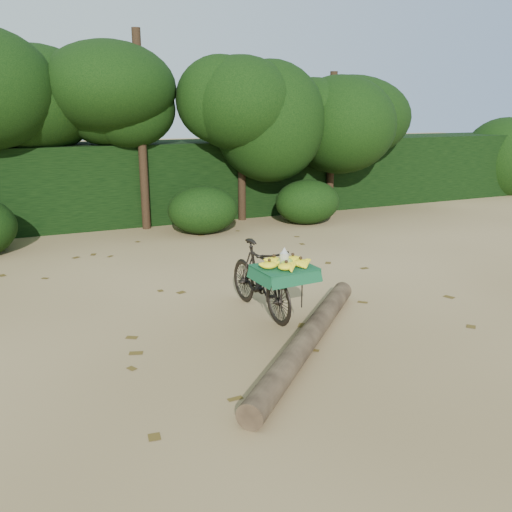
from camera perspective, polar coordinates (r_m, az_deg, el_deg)
name	(u,v)px	position (r m, az deg, el deg)	size (l,w,h in m)	color
ground	(199,311)	(7.19, -5.98, -5.74)	(80.00, 80.00, 0.00)	tan
vendor_bicycle	(261,278)	(6.91, 0.54, -2.33)	(0.71, 1.69, 0.94)	black
fallen_log	(308,338)	(6.07, 5.50, -8.56)	(0.25, 0.25, 3.44)	brown
hedge_backdrop	(113,183)	(12.97, -14.84, 7.43)	(26.00, 1.80, 1.80)	black
tree_row	(84,136)	(11.99, -17.68, 11.90)	(14.50, 2.00, 4.00)	black
bush_clumps	(156,216)	(11.20, -10.46, 4.15)	(8.80, 1.70, 0.90)	black
leaf_litter	(185,295)	(7.77, -7.47, -4.11)	(7.00, 7.30, 0.01)	#4F3C15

